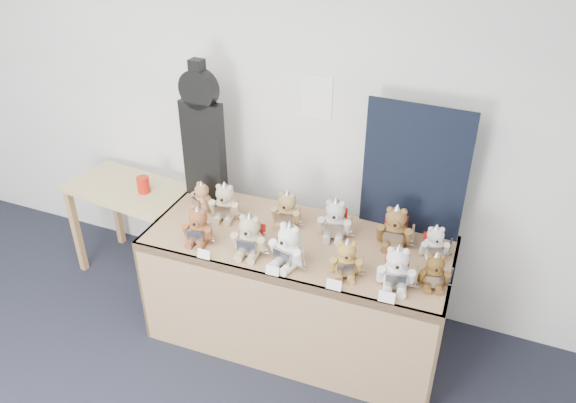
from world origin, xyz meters
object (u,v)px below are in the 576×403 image
at_px(teddy_front_far_right, 397,269).
at_px(teddy_back_end, 434,243).
at_px(teddy_front_left, 250,236).
at_px(side_table, 131,202).
at_px(teddy_front_centre, 289,247).
at_px(teddy_back_centre_right, 335,220).
at_px(teddy_back_right, 395,228).
at_px(teddy_front_far_left, 198,227).
at_px(guitar_case, 203,133).
at_px(red_cup, 143,185).
at_px(teddy_front_right, 346,260).
at_px(teddy_back_left, 225,203).
at_px(display_table, 293,268).
at_px(teddy_front_end, 435,272).
at_px(teddy_back_far_left, 202,198).
at_px(teddy_back_centre_left, 287,210).

height_order(teddy_front_far_right, teddy_back_end, teddy_front_far_right).
bearing_deg(teddy_front_left, teddy_back_end, 15.30).
distance_m(side_table, teddy_front_centre, 1.60).
distance_m(teddy_front_left, teddy_back_centre_right, 0.56).
xyz_separation_m(side_table, teddy_front_far_right, (2.15, -0.40, 0.28)).
distance_m(side_table, teddy_back_centre_right, 1.69).
bearing_deg(teddy_back_right, teddy_front_far_left, -165.92).
bearing_deg(teddy_back_centre_right, side_table, 167.47).
xyz_separation_m(teddy_front_far_left, teddy_back_right, (1.15, 0.45, 0.01)).
height_order(side_table, guitar_case, guitar_case).
height_order(red_cup, teddy_front_left, teddy_front_left).
xyz_separation_m(guitar_case, teddy_front_centre, (0.87, -0.53, -0.36)).
bearing_deg(teddy_front_far_left, teddy_back_right, 13.17).
bearing_deg(teddy_front_far_left, teddy_front_right, -5.70).
bearing_deg(teddy_back_left, teddy_back_end, -6.23).
xyz_separation_m(display_table, teddy_front_far_left, (-0.57, -0.18, 0.29)).
distance_m(teddy_front_far_left, teddy_back_left, 0.32).
height_order(teddy_front_far_left, teddy_front_end, teddy_front_far_left).
bearing_deg(display_table, teddy_front_end, -4.83).
height_order(side_table, teddy_front_centre, teddy_front_centre).
bearing_deg(teddy_back_far_left, side_table, -160.11).
bearing_deg(teddy_back_centre_right, red_cup, 167.85).
height_order(teddy_front_centre, teddy_back_right, teddy_front_centre).
height_order(teddy_front_right, teddy_back_centre_right, teddy_back_centre_right).
distance_m(teddy_front_far_left, teddy_front_far_right, 1.26).
xyz_separation_m(guitar_case, teddy_back_centre_right, (1.02, -0.14, -0.37)).
bearing_deg(teddy_back_left, teddy_back_centre_right, -4.50).
bearing_deg(teddy_back_right, teddy_back_far_left, 176.96).
distance_m(teddy_front_far_right, teddy_back_far_left, 1.47).
relative_size(teddy_front_right, teddy_back_centre_left, 0.95).
bearing_deg(teddy_back_left, teddy_front_far_left, -103.94).
relative_size(guitar_case, teddy_front_centre, 3.12).
bearing_deg(teddy_front_centre, red_cup, 175.97).
relative_size(teddy_front_left, teddy_back_far_left, 1.34).
relative_size(guitar_case, teddy_back_right, 3.26).
relative_size(side_table, teddy_back_centre_left, 3.54).
relative_size(side_table, teddy_front_far_left, 3.57).
relative_size(teddy_front_centre, teddy_back_left, 1.11).
relative_size(display_table, teddy_front_left, 6.42).
height_order(red_cup, teddy_front_far_left, teddy_front_far_left).
distance_m(red_cup, teddy_back_centre_right, 1.52).
bearing_deg(teddy_front_centre, teddy_front_far_right, 18.16).
relative_size(teddy_back_centre_right, teddy_back_right, 0.98).
xyz_separation_m(display_table, teddy_front_centre, (0.04, -0.18, 0.30)).
height_order(teddy_front_centre, teddy_back_far_left, teddy_front_centre).
xyz_separation_m(side_table, teddy_back_left, (0.91, -0.14, 0.28)).
height_order(side_table, teddy_back_centre_left, teddy_back_centre_left).
bearing_deg(teddy_front_far_left, teddy_front_centre, -8.03).
bearing_deg(teddy_back_far_left, teddy_front_far_right, 16.37).
bearing_deg(teddy_front_left, teddy_front_centre, -8.88).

